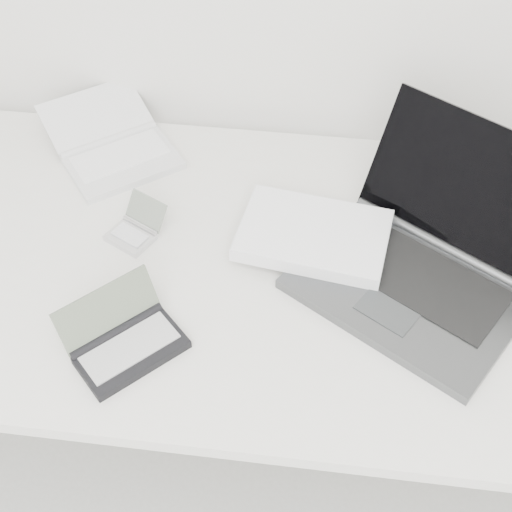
# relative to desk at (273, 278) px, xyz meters

# --- Properties ---
(desk) EXTENTS (1.60, 0.80, 0.73)m
(desk) POSITION_rel_desk_xyz_m (0.00, 0.00, 0.00)
(desk) COLOR white
(desk) RESTS_ON ground
(laptop_large) EXTENTS (0.64, 0.54, 0.25)m
(laptop_large) POSITION_rel_desk_xyz_m (0.22, 0.02, 0.09)
(laptop_large) COLOR #505254
(laptop_large) RESTS_ON desk
(netbook_open_white) EXTENTS (0.36, 0.38, 0.07)m
(netbook_open_white) POSITION_rel_desk_xyz_m (-0.39, 0.28, 0.06)
(netbook_open_white) COLOR silver
(netbook_open_white) RESTS_ON desk
(pda_silver) EXTENTS (0.13, 0.13, 0.06)m
(pda_silver) POSITION_rel_desk_xyz_m (-0.28, 0.04, 0.06)
(pda_silver) COLOR silver
(pda_silver) RESTS_ON desk
(palmtop_charcoal) EXTENTS (0.23, 0.23, 0.10)m
(palmtop_charcoal) POSITION_rel_desk_xyz_m (-0.24, -0.23, 0.07)
(palmtop_charcoal) COLOR black
(palmtop_charcoal) RESTS_ON desk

